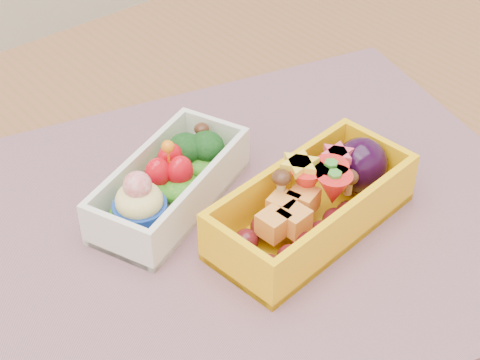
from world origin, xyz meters
TOP-DOWN VIEW (x-y plane):
  - table at (0.00, 0.00)m, footprint 1.20×0.80m
  - placemat at (0.01, 0.01)m, footprint 0.61×0.53m
  - bento_white at (-0.02, 0.06)m, footprint 0.17×0.12m
  - bento_yellow at (0.06, -0.04)m, footprint 0.19×0.10m

SIDE VIEW (x-z plane):
  - table at x=0.00m, z-range 0.28..1.03m
  - placemat at x=0.01m, z-range 0.75..0.75m
  - bento_white at x=-0.02m, z-range 0.74..0.81m
  - bento_yellow at x=0.06m, z-range 0.75..0.81m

